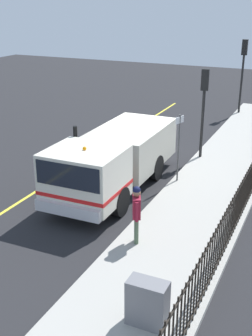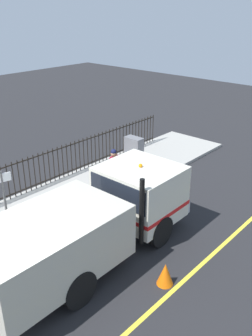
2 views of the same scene
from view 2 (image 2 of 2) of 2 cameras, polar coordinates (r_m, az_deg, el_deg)
name	(u,v)px [view 2 (image 2 of 2)]	position (r m, az deg, el deg)	size (l,w,h in m)	color
ground_plane	(21,304)	(9.81, -15.88, -19.52)	(56.72, 56.72, 0.00)	#232326
work_truck	(98,217)	(10.26, -4.38, -7.51)	(2.38, 6.74, 2.47)	silver
worker_standing	(114,166)	(13.60, -1.90, 0.37)	(0.39, 0.57, 1.67)	maroon
utility_cabinet	(134,148)	(16.71, 1.23, 3.09)	(0.83, 0.44, 1.02)	slate
traffic_cone	(165,274)	(9.84, 6.08, -15.98)	(0.43, 0.43, 0.62)	orange
street_sign	(5,203)	(10.55, -18.16, -5.16)	(0.15, 0.49, 2.50)	#4C4C4C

